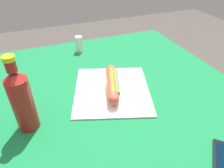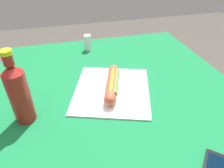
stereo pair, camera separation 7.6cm
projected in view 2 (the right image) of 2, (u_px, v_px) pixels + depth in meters
name	position (u px, v px, depth m)	size (l,w,h in m)	color
dining_table	(122.00, 127.00, 0.80)	(1.15, 0.93, 0.73)	brown
paper_wrapper	(112.00, 90.00, 0.78)	(0.31, 0.27, 0.01)	white
hot_dog	(112.00, 83.00, 0.76)	(0.22, 0.10, 0.05)	#DBB26B
soda_bottle	(19.00, 93.00, 0.60)	(0.06, 0.06, 0.24)	maroon
salt_shaker	(88.00, 43.00, 1.05)	(0.04, 0.04, 0.08)	silver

